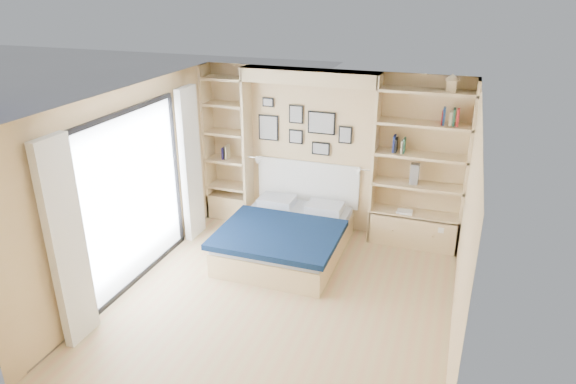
% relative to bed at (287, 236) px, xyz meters
% --- Properties ---
extents(ground, '(4.50, 4.50, 0.00)m').
position_rel_bed_xyz_m(ground, '(0.35, -1.21, -0.27)').
color(ground, tan).
rests_on(ground, ground).
extents(room_shell, '(4.50, 4.50, 4.50)m').
position_rel_bed_xyz_m(room_shell, '(-0.04, 0.31, 0.81)').
color(room_shell, tan).
rests_on(room_shell, ground).
extents(bed, '(1.64, 2.04, 1.07)m').
position_rel_bed_xyz_m(bed, '(0.00, 0.00, 0.00)').
color(bed, beige).
rests_on(bed, ground).
extents(photo_gallery, '(1.48, 0.02, 0.82)m').
position_rel_bed_xyz_m(photo_gallery, '(-0.10, 1.01, 1.34)').
color(photo_gallery, black).
rests_on(photo_gallery, ground).
extents(reading_lamps, '(1.92, 0.12, 0.15)m').
position_rel_bed_xyz_m(reading_lamps, '(0.05, 0.79, 0.83)').
color(reading_lamps, silver).
rests_on(reading_lamps, ground).
extents(shelf_decor, '(3.51, 0.23, 2.03)m').
position_rel_bed_xyz_m(shelf_decor, '(1.39, 0.85, 1.42)').
color(shelf_decor, navy).
rests_on(shelf_decor, ground).
extents(deck, '(3.20, 4.00, 0.05)m').
position_rel_bed_xyz_m(deck, '(-3.25, -1.21, -0.27)').
color(deck, '#776A57').
rests_on(deck, ground).
extents(deck_chair, '(0.43, 0.72, 0.72)m').
position_rel_bed_xyz_m(deck_chair, '(-3.17, -0.35, 0.07)').
color(deck_chair, tan).
rests_on(deck_chair, ground).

